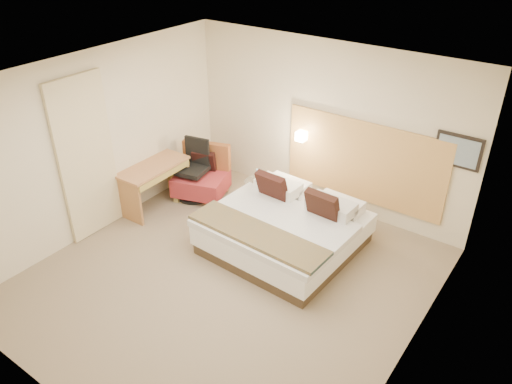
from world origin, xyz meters
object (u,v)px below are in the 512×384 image
Objects in this scene: side_table at (259,195)px; desk_chair at (194,174)px; lounge_chair at (202,176)px; desk at (155,175)px; bed at (285,229)px.

desk_chair reaches higher than side_table.
desk is (-0.36, -0.73, 0.24)m from lounge_chair.
bed is at bearing -13.04° from lounge_chair.
lounge_chair is at bearing -172.71° from side_table.
bed reaches higher than desk.
lounge_chair reaches higher than side_table.
side_table is at bearing 145.84° from bed.
bed is 1.06m from side_table.
bed reaches higher than lounge_chair.
lounge_chair is 1.80× the size of side_table.
lounge_chair is 0.15m from desk_chair.
side_table is 1.72m from desk.
side_table is at bearing 12.04° from desk_chair.
bed reaches higher than side_table.
lounge_chair reaches higher than desk.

